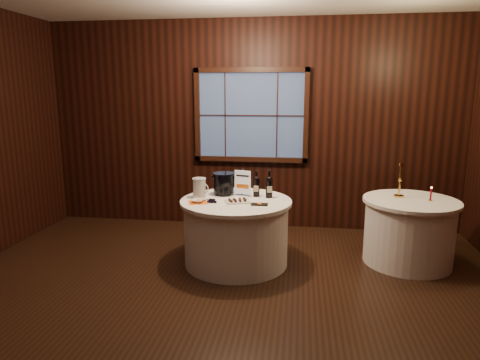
# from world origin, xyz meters

# --- Properties ---
(ground) EXTENTS (6.00, 6.00, 0.00)m
(ground) POSITION_xyz_m (0.00, 0.00, 0.00)
(ground) COLOR black
(ground) RESTS_ON ground
(back_wall) EXTENTS (6.00, 0.10, 3.00)m
(back_wall) POSITION_xyz_m (0.00, 2.48, 1.54)
(back_wall) COLOR black
(back_wall) RESTS_ON ground
(main_table) EXTENTS (1.28, 1.28, 0.77)m
(main_table) POSITION_xyz_m (0.00, 1.00, 0.39)
(main_table) COLOR white
(main_table) RESTS_ON ground
(side_table) EXTENTS (1.08, 1.08, 0.77)m
(side_table) POSITION_xyz_m (2.00, 1.30, 0.39)
(side_table) COLOR white
(side_table) RESTS_ON ground
(sign_stand) EXTENTS (0.20, 0.13, 0.32)m
(sign_stand) POSITION_xyz_m (0.06, 1.19, 0.88)
(sign_stand) COLOR silver
(sign_stand) RESTS_ON main_table
(port_bottle_left) EXTENTS (0.08, 0.08, 0.32)m
(port_bottle_left) POSITION_xyz_m (0.21, 1.20, 0.91)
(port_bottle_left) COLOR black
(port_bottle_left) RESTS_ON main_table
(port_bottle_right) EXTENTS (0.08, 0.09, 0.33)m
(port_bottle_right) POSITION_xyz_m (0.37, 1.16, 0.92)
(port_bottle_right) COLOR black
(port_bottle_right) RESTS_ON main_table
(ice_bucket) EXTENTS (0.26, 0.26, 0.27)m
(ice_bucket) POSITION_xyz_m (-0.18, 1.23, 0.91)
(ice_bucket) COLOR black
(ice_bucket) RESTS_ON main_table
(chocolate_plate) EXTENTS (0.32, 0.27, 0.04)m
(chocolate_plate) POSITION_xyz_m (0.04, 0.89, 0.79)
(chocolate_plate) COLOR white
(chocolate_plate) RESTS_ON main_table
(chocolate_box) EXTENTS (0.19, 0.10, 0.02)m
(chocolate_box) POSITION_xyz_m (0.29, 0.82, 0.78)
(chocolate_box) COLOR black
(chocolate_box) RESTS_ON main_table
(grape_bunch) EXTENTS (0.19, 0.11, 0.04)m
(grape_bunch) POSITION_xyz_m (-0.25, 0.85, 0.79)
(grape_bunch) COLOR black
(grape_bunch) RESTS_ON main_table
(glass_pitcher) EXTENTS (0.21, 0.16, 0.23)m
(glass_pitcher) POSITION_xyz_m (-0.44, 1.05, 0.89)
(glass_pitcher) COLOR silver
(glass_pitcher) RESTS_ON main_table
(orange_napkin) EXTENTS (0.26, 0.26, 0.00)m
(orange_napkin) POSITION_xyz_m (-0.41, 0.83, 0.77)
(orange_napkin) COLOR orange
(orange_napkin) RESTS_ON main_table
(cracker_bowl) EXTENTS (0.15, 0.15, 0.03)m
(cracker_bowl) POSITION_xyz_m (-0.41, 0.83, 0.79)
(cracker_bowl) COLOR white
(cracker_bowl) RESTS_ON orange_napkin
(brass_candlestick) EXTENTS (0.11, 0.11, 0.41)m
(brass_candlestick) POSITION_xyz_m (1.88, 1.41, 0.92)
(brass_candlestick) COLOR gold
(brass_candlestick) RESTS_ON side_table
(red_candle) EXTENTS (0.04, 0.04, 0.16)m
(red_candle) POSITION_xyz_m (2.20, 1.26, 0.84)
(red_candle) COLOR gold
(red_candle) RESTS_ON side_table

